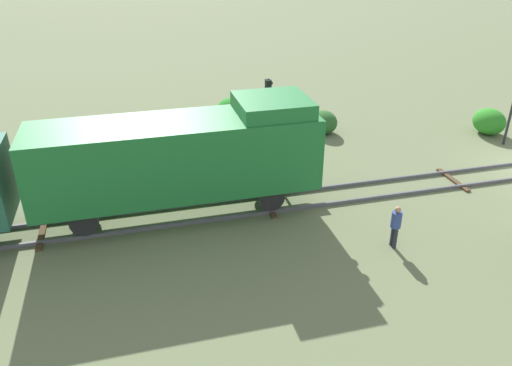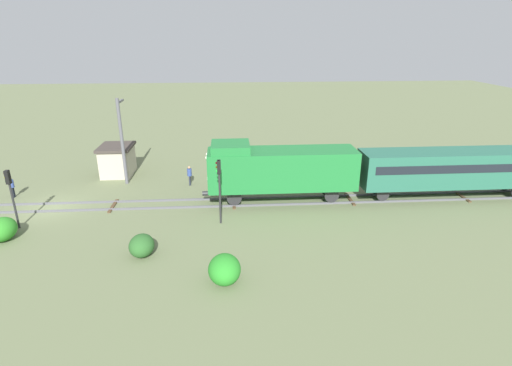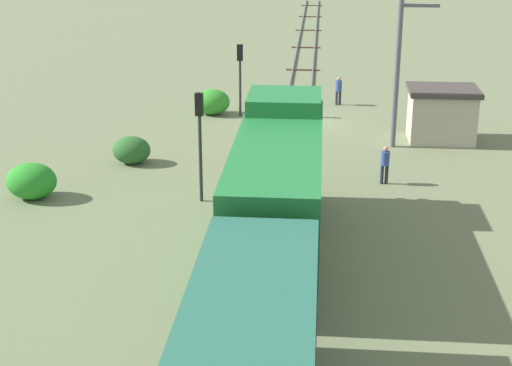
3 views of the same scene
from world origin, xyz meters
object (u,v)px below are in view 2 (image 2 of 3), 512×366
Objects in this scene: traffic_signal_mid at (219,180)px; worker_near_track at (12,186)px; locomotive at (280,168)px; passenger_car_leading at (450,167)px; traffic_signal_near at (10,189)px; catenary_mast at (122,139)px; relay_hut at (117,160)px; worker_by_signal at (190,174)px.

traffic_signal_mid is 17.62m from worker_near_track.
passenger_car_leading is (0.00, 13.34, -0.25)m from locomotive.
traffic_signal_near is at bearing -84.16° from passenger_car_leading.
catenary_mast is at bearing -135.76° from traffic_signal_mid.
relay_hut is (-2.43, -1.28, -2.53)m from catenary_mast.
worker_near_track is 9.15m from catenary_mast.
traffic_signal_near is 13.20m from worker_by_signal.
traffic_signal_mid is 2.66× the size of worker_by_signal.
worker_by_signal is at bearing 64.15° from relay_hut.
passenger_car_leading is at bearing 52.09° from worker_near_track.
worker_near_track is at bearing -179.03° from worker_by_signal.
traffic_signal_mid is at bearing 89.15° from traffic_signal_near.
catenary_mast reaches higher than passenger_car_leading.
locomotive is at bearing 49.56° from worker_near_track.
traffic_signal_near is at bearing -152.00° from worker_by_signal.
passenger_car_leading is 28.37m from relay_hut.
locomotive is 5.63m from traffic_signal_mid.
traffic_signal_mid is at bearing -52.74° from locomotive.
passenger_car_leading is at bearing 74.66° from relay_hut.
traffic_signal_near is at bearing -79.90° from locomotive.
worker_near_track is (-2.40, -20.97, -1.78)m from locomotive.
traffic_signal_mid is (3.40, -17.81, 0.60)m from passenger_car_leading.
locomotive is 2.56× the size of traffic_signal_mid.
catenary_mast is (-0.87, -5.53, 2.92)m from worker_by_signal.
traffic_signal_near is at bearing -90.85° from traffic_signal_mid.
relay_hut is (-7.50, -14.00, -1.38)m from locomotive.
locomotive is at bearing 68.27° from catenary_mast.
relay_hut is (-7.50, -27.33, -1.13)m from passenger_car_leading.
worker_by_signal is (-1.80, 13.78, 0.00)m from worker_near_track.
locomotive is 8.51m from worker_by_signal.
locomotive is 0.83× the size of passenger_car_leading.
traffic_signal_near is 6.62m from worker_near_track.
worker_near_track is 1.00× the size of worker_by_signal.
traffic_signal_mid reaches higher than relay_hut.
worker_by_signal is 0.23× the size of catenary_mast.
relay_hut is (-5.10, 6.97, 0.40)m from worker_near_track.
passenger_car_leading reaches higher than worker_near_track.
traffic_signal_near reaches higher than worker_near_track.
traffic_signal_mid reaches higher than worker_near_track.
worker_by_signal is at bearing -101.57° from passenger_car_leading.
worker_near_track is 8.65m from relay_hut.
catenary_mast reaches higher than locomotive.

